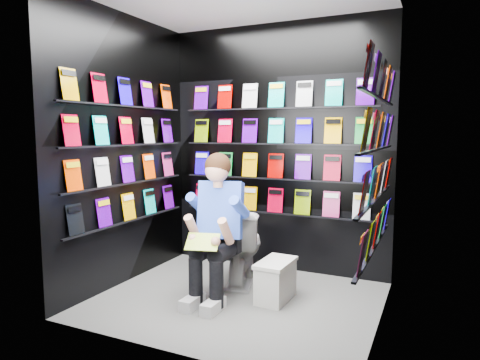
% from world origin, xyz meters
% --- Properties ---
extents(floor, '(2.40, 2.40, 0.00)m').
position_xyz_m(floor, '(0.00, 0.00, 0.00)').
color(floor, '#5D5D5A').
rests_on(floor, ground).
extents(wall_back, '(2.40, 0.04, 2.60)m').
position_xyz_m(wall_back, '(0.00, 1.00, 1.30)').
color(wall_back, black).
rests_on(wall_back, floor).
extents(wall_front, '(2.40, 0.04, 2.60)m').
position_xyz_m(wall_front, '(0.00, -1.00, 1.30)').
color(wall_front, black).
rests_on(wall_front, floor).
extents(wall_left, '(0.04, 2.00, 2.60)m').
position_xyz_m(wall_left, '(-1.20, 0.00, 1.30)').
color(wall_left, black).
rests_on(wall_left, floor).
extents(wall_right, '(0.04, 2.00, 2.60)m').
position_xyz_m(wall_right, '(1.20, 0.00, 1.30)').
color(wall_right, black).
rests_on(wall_right, floor).
extents(comics_back, '(2.10, 0.06, 1.37)m').
position_xyz_m(comics_back, '(0.00, 0.97, 1.31)').
color(comics_back, '#C10023').
rests_on(comics_back, wall_back).
extents(comics_left, '(0.06, 1.70, 1.37)m').
position_xyz_m(comics_left, '(-1.17, 0.00, 1.31)').
color(comics_left, '#C10023').
rests_on(comics_left, wall_left).
extents(comics_right, '(0.06, 1.70, 1.37)m').
position_xyz_m(comics_right, '(1.17, 0.00, 1.31)').
color(comics_right, '#C10023').
rests_on(comics_right, wall_right).
extents(toilet, '(0.61, 0.84, 0.73)m').
position_xyz_m(toilet, '(-0.16, 0.43, 0.37)').
color(toilet, white).
rests_on(toilet, floor).
extents(longbox, '(0.25, 0.44, 0.32)m').
position_xyz_m(longbox, '(0.31, 0.15, 0.16)').
color(longbox, silver).
rests_on(longbox, floor).
extents(longbox_lid, '(0.27, 0.46, 0.03)m').
position_xyz_m(longbox_lid, '(0.31, 0.15, 0.34)').
color(longbox_lid, silver).
rests_on(longbox_lid, longbox).
extents(reader, '(0.71, 0.87, 1.40)m').
position_xyz_m(reader, '(-0.16, 0.05, 0.77)').
color(reader, blue).
rests_on(reader, toilet).
extents(held_comic, '(0.30, 0.23, 0.11)m').
position_xyz_m(held_comic, '(-0.16, -0.30, 0.58)').
color(held_comic, green).
rests_on(held_comic, reader).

